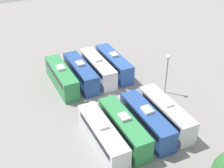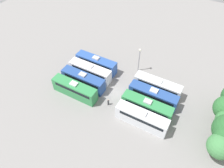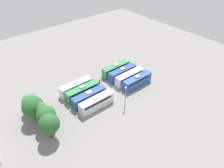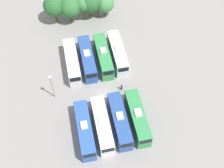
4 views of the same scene
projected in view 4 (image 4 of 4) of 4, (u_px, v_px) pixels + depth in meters
The scene contains 17 objects.
ground_plane at pixel (103, 93), 60.94m from camera, with size 115.42×115.42×0.00m, color gray.
bus_0 at pixel (85, 130), 54.17m from camera, with size 2.46×10.46×3.63m.
bus_1 at pixel (102, 125), 54.72m from camera, with size 2.46×10.46×3.63m.
bus_2 at pixel (120, 121), 55.24m from camera, with size 2.46×10.46×3.63m.
bus_3 at pixel (137, 117), 55.64m from camera, with size 2.46×10.46×3.63m.
bus_4 at pixel (72, 62), 63.35m from camera, with size 2.46×10.46×3.63m.
bus_5 at pixel (87, 58), 63.86m from camera, with size 2.46×10.46×3.63m.
bus_6 at pixel (103, 56), 64.27m from camera, with size 2.46×10.46×3.63m.
bus_7 at pixel (118, 53), 64.78m from camera, with size 2.46×10.46×3.63m.
worker_person at pixel (122, 87), 60.83m from camera, with size 0.36×0.36×1.65m.
light_pole at pixel (51, 83), 56.76m from camera, with size 0.60×0.60×6.53m.
tree_0 at pixel (54, 6), 69.31m from camera, with size 4.89×4.89×7.08m.
tree_1 at pixel (70, 7), 69.48m from camera, with size 4.72×4.72×6.69m.
tree_2 at pixel (83, 4), 69.83m from camera, with size 3.36×3.36×6.20m.
tree_3 at pixel (90, 1), 70.72m from camera, with size 5.59×5.59×7.14m.
tree_4 at pixel (97, 1), 70.63m from camera, with size 3.76×3.76×6.31m.
tree_5 at pixel (105, 3), 71.43m from camera, with size 4.40×4.40×5.78m.
Camera 4 is at (-5.42, -34.24, 50.17)m, focal length 50.00 mm.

